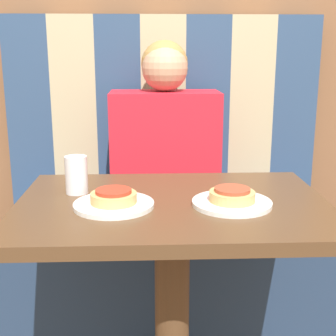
% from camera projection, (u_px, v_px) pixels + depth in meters
% --- Properties ---
extents(wall_back, '(7.00, 0.05, 2.60)m').
position_uv_depth(wall_back, '(162.00, 9.00, 1.95)').
color(wall_back, brown).
rests_on(wall_back, ground_plane).
extents(booth_seat, '(1.29, 0.46, 0.48)m').
position_uv_depth(booth_seat, '(165.00, 273.00, 1.94)').
color(booth_seat, navy).
rests_on(booth_seat, ground_plane).
extents(booth_backrest, '(1.29, 0.06, 0.80)m').
position_uv_depth(booth_backrest, '(163.00, 113.00, 1.97)').
color(booth_backrest, navy).
rests_on(booth_backrest, booth_seat).
extents(dining_table, '(0.85, 0.59, 0.73)m').
position_uv_depth(dining_table, '(172.00, 242.00, 1.31)').
color(dining_table, brown).
rests_on(dining_table, ground_plane).
extents(person, '(0.41, 0.22, 0.70)m').
position_uv_depth(person, '(165.00, 141.00, 1.80)').
color(person, red).
rests_on(person, booth_seat).
extents(plate_left, '(0.21, 0.21, 0.01)m').
position_uv_depth(plate_left, '(114.00, 205.00, 1.23)').
color(plate_left, white).
rests_on(plate_left, dining_table).
extents(plate_right, '(0.21, 0.21, 0.01)m').
position_uv_depth(plate_right, '(232.00, 203.00, 1.24)').
color(plate_right, white).
rests_on(plate_right, dining_table).
extents(pizza_left, '(0.12, 0.12, 0.04)m').
position_uv_depth(pizza_left, '(114.00, 197.00, 1.23)').
color(pizza_left, tan).
rests_on(pizza_left, plate_left).
extents(pizza_right, '(0.12, 0.12, 0.04)m').
position_uv_depth(pizza_right, '(232.00, 195.00, 1.24)').
color(pizza_right, tan).
rests_on(pizza_right, plate_right).
extents(drinking_cup, '(0.06, 0.06, 0.11)m').
position_uv_depth(drinking_cup, '(76.00, 175.00, 1.34)').
color(drinking_cup, silver).
rests_on(drinking_cup, dining_table).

